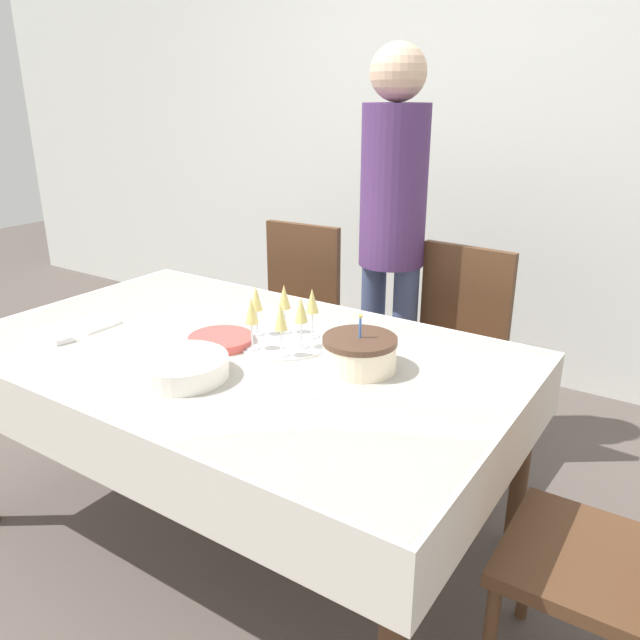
{
  "coord_description": "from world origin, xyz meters",
  "views": [
    {
      "loc": [
        1.29,
        -1.43,
        1.54
      ],
      "look_at": [
        0.27,
        0.11,
        0.87
      ],
      "focal_mm": 35.0,
      "sensor_mm": 36.0,
      "label": 1
    }
  ],
  "objects": [
    {
      "name": "plate_stack_dessert",
      "position": [
        -0.06,
        0.0,
        0.76
      ],
      "size": [
        0.22,
        0.22,
        0.03
      ],
      "color": "#CC4C47",
      "rests_on": "dining_table"
    },
    {
      "name": "napkin_pile",
      "position": [
        -0.58,
        -0.12,
        0.75
      ],
      "size": [
        0.15,
        0.15,
        0.01
      ],
      "color": "white",
      "rests_on": "dining_table"
    },
    {
      "name": "ground_plane",
      "position": [
        0.0,
        0.0,
        0.0
      ],
      "size": [
        12.0,
        12.0,
        0.0
      ],
      "primitive_type": "plane",
      "color": "#564C47"
    },
    {
      "name": "dining_chair_right_end",
      "position": [
        1.24,
        0.0,
        0.52
      ],
      "size": [
        0.42,
        0.42,
        0.95
      ],
      "color": "#51331E",
      "rests_on": "ground_plane"
    },
    {
      "name": "birthday_cake",
      "position": [
        0.42,
        0.09,
        0.8
      ],
      "size": [
        0.23,
        0.23,
        0.18
      ],
      "color": "beige",
      "rests_on": "dining_table"
    },
    {
      "name": "person_standing",
      "position": [
        0.09,
        0.93,
        1.05
      ],
      "size": [
        0.28,
        0.28,
        1.73
      ],
      "color": "#3F4C72",
      "rests_on": "ground_plane"
    },
    {
      "name": "plate_stack_main",
      "position": [
        0.01,
        -0.26,
        0.78
      ],
      "size": [
        0.28,
        0.28,
        0.06
      ],
      "color": "silver",
      "rests_on": "dining_table"
    },
    {
      "name": "dining_table",
      "position": [
        0.0,
        0.0,
        0.64
      ],
      "size": [
        1.84,
        1.12,
        0.75
      ],
      "color": "silver",
      "rests_on": "ground_plane"
    },
    {
      "name": "champagne_tray",
      "position": [
        0.11,
        0.12,
        0.83
      ],
      "size": [
        0.32,
        0.32,
        0.18
      ],
      "color": "silver",
      "rests_on": "dining_table"
    },
    {
      "name": "dining_chair_far_right",
      "position": [
        0.41,
        0.88,
        0.52
      ],
      "size": [
        0.44,
        0.44,
        0.95
      ],
      "color": "#51331E",
      "rests_on": "ground_plane"
    },
    {
      "name": "fork_pile",
      "position": [
        -0.58,
        -0.27,
        0.76
      ],
      "size": [
        0.18,
        0.1,
        0.02
      ],
      "color": "silver",
      "rests_on": "dining_table"
    },
    {
      "name": "dining_chair_far_left",
      "position": [
        -0.41,
        0.88,
        0.52
      ],
      "size": [
        0.45,
        0.45,
        0.95
      ],
      "color": "#51331E",
      "rests_on": "ground_plane"
    },
    {
      "name": "cake_knife",
      "position": [
        0.5,
        -0.11,
        0.75
      ],
      "size": [
        0.27,
        0.16,
        0.0
      ],
      "color": "silver",
      "rests_on": "dining_table"
    },
    {
      "name": "wall_back",
      "position": [
        0.0,
        1.94,
        1.35
      ],
      "size": [
        8.0,
        0.05,
        2.7
      ],
      "color": "silver",
      "rests_on": "ground_plane"
    }
  ]
}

